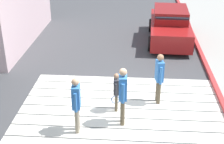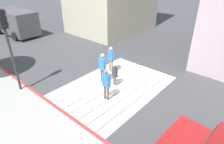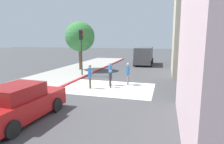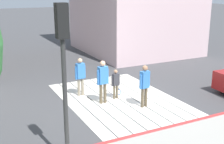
% 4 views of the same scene
% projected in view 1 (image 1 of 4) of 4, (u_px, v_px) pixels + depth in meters
% --- Properties ---
extents(ground_plane, '(120.00, 120.00, 0.00)m').
position_uv_depth(ground_plane, '(121.00, 108.00, 10.45)').
color(ground_plane, '#424244').
extents(crosswalk_stripes, '(6.40, 4.35, 0.01)m').
position_uv_depth(crosswalk_stripes, '(121.00, 108.00, 10.45)').
color(crosswalk_stripes, silver).
rests_on(crosswalk_stripes, ground).
extents(car_parked_near_curb, '(2.12, 4.37, 1.57)m').
position_uv_depth(car_parked_near_curb, '(170.00, 26.00, 15.65)').
color(car_parked_near_curb, maroon).
rests_on(car_parked_near_curb, ground).
extents(pedestrian_adult_lead, '(0.24, 0.49, 1.68)m').
position_uv_depth(pedestrian_adult_lead, '(76.00, 101.00, 8.95)').
color(pedestrian_adult_lead, gray).
rests_on(pedestrian_adult_lead, ground).
extents(pedestrian_adult_trailing, '(0.27, 0.49, 1.70)m').
position_uv_depth(pedestrian_adult_trailing, '(159.00, 75.00, 10.37)').
color(pedestrian_adult_trailing, brown).
rests_on(pedestrian_adult_trailing, ground).
extents(pedestrian_adult_side, '(0.25, 0.52, 1.78)m').
position_uv_depth(pedestrian_adult_side, '(123.00, 92.00, 9.27)').
color(pedestrian_adult_side, brown).
rests_on(pedestrian_adult_side, ground).
extents(pedestrian_child_with_racket, '(0.28, 0.39, 1.28)m').
position_uv_depth(pedestrian_child_with_racket, '(116.00, 90.00, 10.06)').
color(pedestrian_child_with_racket, brown).
rests_on(pedestrian_child_with_racket, ground).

